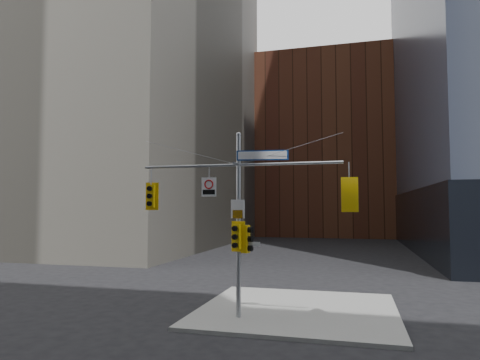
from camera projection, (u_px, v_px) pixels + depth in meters
The scene contains 13 objects.
ground at pixel (223, 336), 14.41m from camera, with size 160.00×160.00×0.00m, color black.
sidewalk_corner at pixel (298, 310), 17.75m from camera, with size 8.00×8.00×0.15m, color gray.
brick_midrise at pixel (326, 150), 71.22m from camera, with size 26.00×20.00×28.00m, color brown.
signal_assembly at pixel (238, 205), 16.61m from camera, with size 8.00×0.80×7.30m.
traffic_light_west_arm at pixel (151, 196), 17.62m from camera, with size 0.55×0.46×1.14m.
traffic_light_east_arm at pixel (349, 195), 15.56m from camera, with size 0.60×0.50×1.26m.
traffic_light_pole_side at pixel (247, 239), 16.44m from camera, with size 0.45×0.38×1.06m.
traffic_light_pole_front at pixel (237, 237), 16.28m from camera, with size 0.56×0.48×1.17m.
street_sign_blade at pixel (262, 155), 16.49m from camera, with size 2.00×0.32×0.39m.
regulatory_sign_arm at pixel (209, 186), 16.96m from camera, with size 0.61×0.06×0.76m.
regulatory_sign_pole at pixel (238, 210), 16.49m from camera, with size 0.55×0.07×0.72m.
street_blade_ew at pixel (250, 244), 16.41m from camera, with size 0.80×0.05×0.16m.
street_blade_ns at pixel (241, 243), 16.96m from camera, with size 0.05×0.67×0.13m.
Camera 1 is at (4.36, -14.07, 4.33)m, focal length 32.00 mm.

